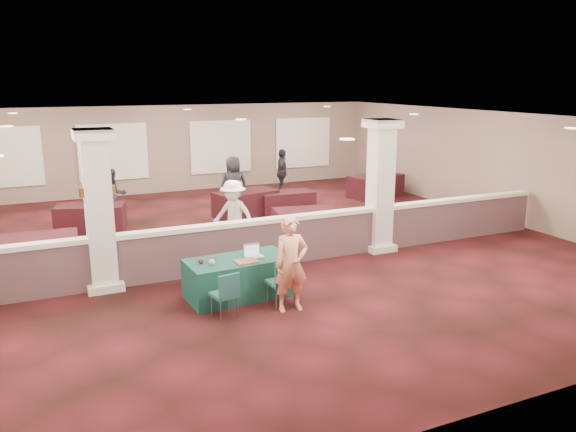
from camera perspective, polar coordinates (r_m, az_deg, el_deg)
name	(u,v)px	position (r m, az deg, el deg)	size (l,w,h in m)	color
ground	(243,248)	(14.12, -4.56, -3.25)	(16.00, 16.00, 0.00)	#441116
wall_back	(169,149)	(21.36, -12.01, 6.66)	(16.00, 0.04, 3.20)	#7D6956
wall_front	(473,298)	(7.00, 18.25, -7.95)	(16.00, 0.04, 3.20)	#7D6956
wall_right	(493,165)	(18.03, 20.09, 4.88)	(0.04, 16.00, 3.20)	#7D6956
ceiling	(241,119)	(13.54, -4.82, 9.82)	(16.00, 16.00, 0.02)	silver
partition_wall	(266,241)	(12.61, -2.29, -2.60)	(15.60, 0.28, 1.10)	brown
column_left	(99,209)	(11.54, -18.67, 0.63)	(0.72, 0.72, 3.20)	silver
column_right	(380,185)	(13.74, 9.36, 3.17)	(0.72, 0.72, 3.20)	silver
sconce_left	(82,192)	(11.45, -20.19, 2.27)	(0.12, 0.12, 0.18)	brown
sconce_right	(112,190)	(11.50, -17.42, 2.53)	(0.12, 0.12, 0.18)	brown
near_table	(239,278)	(10.94, -5.03, -6.25)	(1.98, 0.99, 0.76)	#0F3729
conf_chair_main	(283,279)	(10.35, -0.52, -6.44)	(0.48, 0.48, 0.91)	#1B4F4A
conf_chair_side	(226,291)	(9.96, -6.28, -7.61)	(0.49, 0.49, 0.84)	#1B4F4A
woman	(291,264)	(10.11, 0.31, -4.90)	(0.63, 0.42, 1.76)	#E37C63
far_table_front_left	(32,253)	(13.55, -24.54, -3.48)	(1.92, 0.96, 0.78)	black
far_table_front_center	(307,222)	(15.19, 1.92, -0.59)	(1.76, 0.88, 0.71)	black
far_table_front_right	(286,202)	(17.64, -0.18, 1.39)	(1.70, 0.85, 0.69)	black
far_table_back_left	(91,218)	(16.51, -19.39, -0.17)	(1.82, 0.91, 0.74)	black
far_table_back_center	(246,203)	(17.34, -4.32, 1.28)	(1.91, 0.95, 0.77)	black
far_table_back_right	(376,186)	(20.39, 8.89, 3.04)	(1.95, 0.97, 0.79)	black
attendee_a	(113,196)	(17.16, -17.31, 1.96)	(0.77, 0.43, 1.60)	black
attendee_b	(233,215)	(13.81, -5.56, 0.08)	(1.11, 0.51, 1.74)	silver
attendee_c	(282,173)	(20.20, -0.61, 4.41)	(1.00, 0.48, 1.70)	black
attendee_d	(234,186)	(17.42, -5.55, 3.09)	(0.90, 0.49, 1.83)	black
laptop_base	(254,257)	(10.89, -3.45, -4.15)	(0.34, 0.24, 0.02)	silver
laptop_screen	(252,249)	(10.96, -3.72, -3.36)	(0.34, 0.01, 0.23)	silver
screen_glow	(252,250)	(10.95, -3.70, -3.45)	(0.31, 0.00, 0.20)	silver
knitting	(246,261)	(10.60, -4.26, -4.62)	(0.42, 0.31, 0.03)	orange
yarn_cream	(212,262)	(10.51, -7.74, -4.64)	(0.11, 0.11, 0.11)	#BFB09D
yarn_red	(201,261)	(10.60, -8.83, -4.55)	(0.10, 0.10, 0.10)	maroon
yarn_grey	(213,258)	(10.75, -7.64, -4.24)	(0.11, 0.11, 0.11)	#47484C
scissors	(277,258)	(10.83, -1.16, -4.24)	(0.13, 0.03, 0.01)	red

